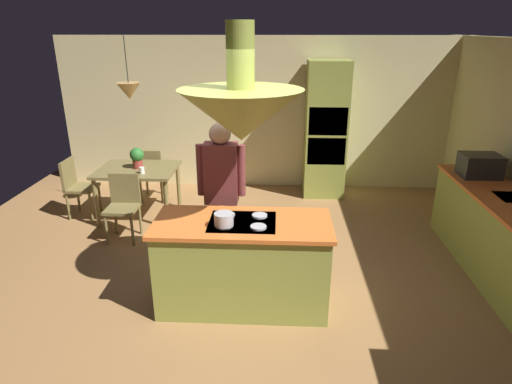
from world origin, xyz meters
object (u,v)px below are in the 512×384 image
Objects in this scene: person_at_island at (222,189)px; cup_on_table at (142,170)px; chair_by_back_wall at (151,171)px; chair_at_corner at (76,184)px; kitchen_island at (243,263)px; oven_tower at (326,130)px; potted_plant_on_table at (137,157)px; chair_facing_island at (123,202)px; microwave_on_counter at (480,165)px; cooking_pot_on_cooktop at (224,219)px; dining_table at (138,175)px.

person_at_island is 19.35× the size of cup_on_table.
chair_at_corner is at bearing 35.40° from chair_by_back_wall.
kitchen_island is at bearing -128.55° from chair_at_corner.
oven_tower is 3.01m from potted_plant_on_table.
chair_facing_island is (-1.70, 1.44, 0.04)m from kitchen_island.
kitchen_island is at bearing -152.00° from microwave_on_counter.
oven_tower is 2.94m from person_at_island.
kitchen_island is 2.75m from potted_plant_on_table.
chair_by_back_wall is 3.32m from cooking_pot_on_cooktop.
dining_table is 0.64× the size of person_at_island.
dining_table is 4.60m from microwave_on_counter.
chair_facing_island is 4.83× the size of cooking_pot_on_cooktop.
cup_on_table reaches higher than dining_table.
chair_by_back_wall is at bearing -170.30° from oven_tower.
chair_at_corner is (-0.94, -0.00, -0.16)m from dining_table.
chair_facing_island and chair_at_corner have the same top height.
oven_tower is at bearing 27.19° from cup_on_table.
dining_table is 0.30m from cup_on_table.
dining_table is 1.28× the size of chair_at_corner.
kitchen_island is at bearing 121.59° from chair_by_back_wall.
kitchen_island is 5.72× the size of potted_plant_on_table.
chair_facing_island is at bearing -107.85° from cup_on_table.
person_at_island is at bearing -46.18° from potted_plant_on_table.
person_at_island reaches higher than microwave_on_counter.
person_at_island is 3.24m from microwave_on_counter.
chair_by_back_wall is 4.83× the size of cooking_pot_on_cooktop.
person_at_island reaches higher than chair_facing_island.
dining_table is 0.68m from chair_by_back_wall.
kitchen_island is 0.57m from cooking_pot_on_cooktop.
kitchen_island is 3.73× the size of microwave_on_counter.
oven_tower reaches higher than chair_facing_island.
kitchen_island reaches higher than chair_facing_island.
chair_at_corner is (-3.74, -1.14, -0.59)m from oven_tower.
potted_plant_on_table is 4.57m from microwave_on_counter.
person_at_island is 2.00× the size of chair_facing_island.
chair_at_corner is at bearing -180.00° from dining_table.
microwave_on_counter is (5.48, -0.59, 0.56)m from chair_at_corner.
chair_at_corner is at bearing 148.41° from person_at_island.
potted_plant_on_table is at bearing 90.95° from chair_by_back_wall.
dining_table is 3.71× the size of potted_plant_on_table.
cooking_pot_on_cooktop reaches higher than kitchen_island.
microwave_on_counter is at bearing -96.15° from chair_at_corner.
microwave_on_counter reaches higher than chair_by_back_wall.
oven_tower is 1.26× the size of person_at_island.
person_at_island is 2.00× the size of chair_by_back_wall.
chair_by_back_wall is (-1.42, 2.11, -0.50)m from person_at_island.
kitchen_island is 1.97× the size of chair_by_back_wall.
dining_table is 2.73m from cooking_pot_on_cooktop.
cooking_pot_on_cooktop is (-1.26, -3.37, -0.10)m from oven_tower.
person_at_island is at bearing -164.64° from microwave_on_counter.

